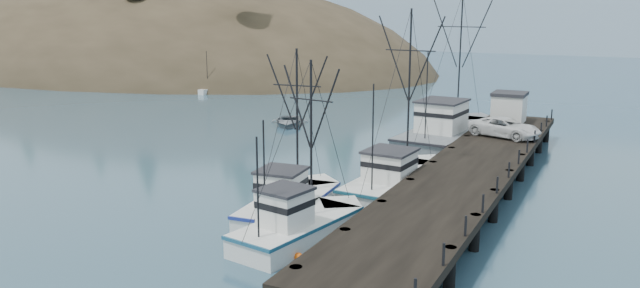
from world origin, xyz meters
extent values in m
plane|color=#2B4B60|center=(0.00, 0.00, 0.00)|extent=(400.00, 400.00, 0.00)
cube|color=black|center=(14.00, 16.00, 1.75)|extent=(6.00, 44.00, 0.50)
cylinder|color=black|center=(11.40, 1.00, 1.00)|extent=(0.56, 0.56, 2.00)
cylinder|color=black|center=(16.60, 1.00, 1.00)|extent=(0.56, 0.56, 2.00)
cylinder|color=black|center=(11.40, 6.00, 1.00)|extent=(0.56, 0.56, 2.00)
cylinder|color=black|center=(16.60, 6.00, 1.00)|extent=(0.56, 0.56, 2.00)
cylinder|color=black|center=(11.40, 11.00, 1.00)|extent=(0.56, 0.56, 2.00)
cylinder|color=black|center=(16.60, 11.00, 1.00)|extent=(0.56, 0.56, 2.00)
cylinder|color=black|center=(11.40, 16.00, 1.00)|extent=(0.56, 0.56, 2.00)
cylinder|color=black|center=(16.60, 16.00, 1.00)|extent=(0.56, 0.56, 2.00)
cylinder|color=black|center=(11.40, 21.00, 1.00)|extent=(0.56, 0.56, 2.00)
cylinder|color=black|center=(16.60, 21.00, 1.00)|extent=(0.56, 0.56, 2.00)
cylinder|color=black|center=(11.40, 26.00, 1.00)|extent=(0.56, 0.56, 2.00)
cylinder|color=black|center=(16.60, 26.00, 1.00)|extent=(0.56, 0.56, 2.00)
cylinder|color=black|center=(11.40, 31.00, 1.00)|extent=(0.56, 0.56, 2.00)
cylinder|color=black|center=(16.60, 31.00, 1.00)|extent=(0.56, 0.56, 2.00)
cylinder|color=black|center=(11.40, 36.00, 1.00)|extent=(0.56, 0.56, 2.00)
cylinder|color=black|center=(16.60, 36.00, 1.00)|extent=(0.56, 0.56, 2.00)
ellipsoid|color=#382D1E|center=(-70.00, 78.00, -6.00)|extent=(132.00, 78.00, 51.00)
ellipsoid|color=black|center=(-75.00, 82.00, -2.00)|extent=(109.20, 62.40, 41.60)
cube|color=beige|center=(-38.00, 56.00, 1.40)|extent=(4.00, 5.00, 2.80)
cube|color=beige|center=(-44.00, 60.00, 1.40)|extent=(4.00, 5.00, 2.80)
cube|color=beige|center=(-34.00, 62.00, 1.40)|extent=(4.00, 5.00, 2.80)
cube|color=#9EB2C6|center=(10.00, 170.00, 0.00)|extent=(360.00, 40.00, 26.00)
cube|color=silver|center=(-40.00, 185.00, 0.00)|extent=(180.00, 25.00, 18.00)
cube|color=white|center=(-32.25, 49.22, 0.30)|extent=(1.00, 3.50, 0.90)
cylinder|color=black|center=(-32.25, 49.22, 3.20)|extent=(0.08, 0.08, 6.00)
cube|color=white|center=(-41.17, 63.79, 0.30)|extent=(1.00, 3.50, 0.90)
cylinder|color=black|center=(-41.17, 63.79, 3.20)|extent=(0.08, 0.08, 6.00)
cube|color=white|center=(-36.27, 52.93, 0.30)|extent=(1.00, 3.50, 0.90)
cylinder|color=black|center=(-36.27, 52.93, 3.20)|extent=(0.08, 0.08, 6.00)
cube|color=white|center=(-43.36, 57.29, 0.30)|extent=(1.00, 3.50, 0.90)
cylinder|color=black|center=(-43.36, 57.29, 3.20)|extent=(0.08, 0.08, 6.00)
cube|color=white|center=(-30.24, 62.78, 0.30)|extent=(1.00, 3.50, 0.90)
cylinder|color=black|center=(-30.24, 62.78, 3.20)|extent=(0.08, 0.08, 6.00)
cube|color=white|center=(-42.78, 65.86, 0.30)|extent=(1.00, 3.50, 0.90)
cylinder|color=black|center=(-42.78, 65.86, 3.20)|extent=(0.08, 0.08, 6.00)
cube|color=white|center=(7.70, 2.98, 0.45)|extent=(4.55, 8.52, 1.60)
cube|color=white|center=(8.43, 6.96, 0.45)|extent=(3.11, 3.11, 1.60)
cube|color=navy|center=(7.70, 2.98, 1.15)|extent=(4.65, 8.74, 0.18)
cube|color=silver|center=(7.52, 1.96, 2.20)|extent=(2.58, 2.64, 1.90)
cube|color=#26262B|center=(7.52, 1.96, 3.23)|extent=(2.80, 2.88, 0.16)
cylinder|color=black|center=(7.92, 4.20, 5.53)|extent=(0.14, 0.14, 8.56)
cylinder|color=black|center=(7.15, -0.08, 3.82)|extent=(0.10, 0.10, 5.14)
cube|color=white|center=(5.32, 6.33, 0.45)|extent=(4.18, 8.82, 1.60)
cube|color=white|center=(4.94, 10.59, 0.45)|extent=(3.44, 3.44, 1.60)
cube|color=navy|center=(5.32, 6.33, 1.15)|extent=(4.27, 9.04, 0.18)
cube|color=silver|center=(5.42, 5.24, 2.20)|extent=(2.61, 2.61, 1.90)
cube|color=#26262B|center=(5.42, 5.24, 3.23)|extent=(2.84, 2.85, 0.16)
cylinder|color=black|center=(5.21, 7.64, 5.69)|extent=(0.14, 0.14, 8.87)
cylinder|color=black|center=(5.61, 3.06, 3.91)|extent=(0.10, 0.10, 5.32)
cube|color=white|center=(9.48, 14.13, 0.45)|extent=(4.78, 10.73, 1.60)
cube|color=white|center=(9.86, 19.35, 0.45)|extent=(4.02, 4.02, 1.60)
cube|color=navy|center=(9.48, 14.13, 1.15)|extent=(4.88, 11.00, 0.18)
cube|color=silver|center=(9.38, 12.79, 2.20)|extent=(3.03, 3.15, 1.90)
cube|color=#26262B|center=(9.38, 12.79, 3.23)|extent=(3.29, 3.43, 0.16)
cylinder|color=black|center=(9.59, 15.74, 6.84)|extent=(0.14, 0.14, 11.18)
cylinder|color=black|center=(9.18, 10.12, 4.60)|extent=(0.10, 0.10, 6.71)
cube|color=slate|center=(8.89, 29.50, 0.75)|extent=(6.28, 14.72, 2.20)
cube|color=slate|center=(9.56, 36.63, 0.75)|extent=(4.95, 4.95, 2.20)
cube|color=black|center=(8.89, 29.50, 1.75)|extent=(6.42, 15.09, 0.18)
cube|color=silver|center=(8.72, 27.67, 3.15)|extent=(3.84, 4.35, 2.60)
cube|color=#26262B|center=(8.72, 27.67, 4.53)|extent=(4.17, 4.74, 0.16)
cylinder|color=black|center=(9.10, 31.69, 7.79)|extent=(0.14, 0.14, 11.88)
cylinder|color=black|center=(8.38, 24.02, 5.41)|extent=(0.10, 0.10, 7.13)
cube|color=silver|center=(13.35, 34.00, 3.25)|extent=(2.80, 3.00, 2.50)
cube|color=#26262B|center=(13.35, 34.00, 4.65)|extent=(3.00, 3.20, 0.30)
imported|color=silver|center=(14.33, 26.79, 2.81)|extent=(6.34, 4.29, 1.61)
imported|color=slate|center=(-9.41, 32.55, 0.00)|extent=(6.15, 6.99, 1.20)
camera|label=1|loc=(23.01, -25.18, 12.55)|focal=35.00mm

